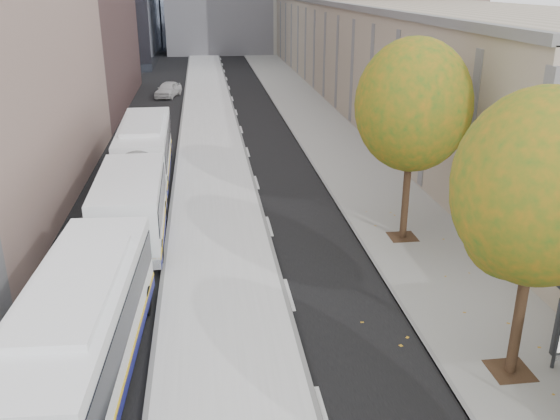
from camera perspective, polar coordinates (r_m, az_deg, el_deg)
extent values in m
cube|color=silver|center=(35.69, -6.57, 5.13)|extent=(4.25, 150.00, 0.15)
cube|color=gray|center=(36.66, 6.08, 5.52)|extent=(4.75, 150.00, 0.08)
cube|color=gray|center=(66.59, 10.28, 15.77)|extent=(18.00, 92.00, 8.00)
cylinder|color=black|center=(16.70, 21.98, -9.65)|extent=(0.28, 0.28, 3.24)
sphere|color=#235E18|center=(15.29, 23.78, 1.97)|extent=(4.20, 4.20, 4.20)
cylinder|color=black|center=(24.10, 12.00, 1.13)|extent=(0.28, 0.28, 3.38)
sphere|color=#235E18|center=(23.13, 12.70, 9.81)|extent=(4.40, 4.40, 4.40)
cube|color=white|center=(28.92, -13.28, 3.63)|extent=(2.77, 16.90, 2.81)
cube|color=black|center=(28.78, -13.37, 4.61)|extent=(2.82, 16.22, 0.97)
cube|color=#146751|center=(21.24, -15.21, -3.97)|extent=(1.78, 0.10, 1.09)
imported|color=silver|center=(55.86, -10.72, 11.34)|extent=(2.63, 4.32, 1.38)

